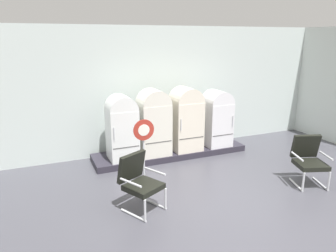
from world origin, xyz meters
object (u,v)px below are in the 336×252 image
at_px(refrigerator_2, 186,117).
at_px(armchair_left, 139,180).
at_px(refrigerator_3, 217,117).
at_px(sign_stand, 144,156).
at_px(armchair_right, 309,158).
at_px(refrigerator_1, 154,121).
at_px(refrigerator_0, 122,126).

height_order(refrigerator_2, armchair_left, refrigerator_2).
height_order(refrigerator_3, sign_stand, refrigerator_3).
distance_m(armchair_left, armchair_right, 3.46).
height_order(refrigerator_1, refrigerator_2, refrigerator_1).
bearing_deg(sign_stand, refrigerator_2, 39.64).
xyz_separation_m(armchair_right, sign_stand, (-3.07, 1.18, 0.09)).
bearing_deg(refrigerator_1, refrigerator_0, 179.01).
relative_size(refrigerator_0, refrigerator_3, 1.03).
distance_m(refrigerator_3, armchair_right, 2.55).
relative_size(refrigerator_0, armchair_right, 1.51).
relative_size(refrigerator_1, refrigerator_2, 1.01).
xyz_separation_m(refrigerator_0, armchair_left, (-0.27, -2.07, -0.39)).
xyz_separation_m(refrigerator_2, armchair_right, (1.55, -2.44, -0.44)).
distance_m(refrigerator_1, armchair_right, 3.44).
relative_size(refrigerator_3, armchair_left, 1.46).
bearing_deg(refrigerator_0, armchair_right, -37.46).
relative_size(refrigerator_1, refrigerator_3, 1.10).
relative_size(refrigerator_1, sign_stand, 1.15).
bearing_deg(refrigerator_3, armchair_right, -74.60).
bearing_deg(sign_stand, refrigerator_3, 27.47).
bearing_deg(refrigerator_3, armchair_left, -143.27).
distance_m(refrigerator_1, sign_stand, 1.45).
height_order(refrigerator_0, armchair_right, refrigerator_0).
bearing_deg(armchair_right, refrigerator_2, 122.44).
bearing_deg(refrigerator_0, armchair_left, -97.33).
distance_m(refrigerator_2, sign_stand, 2.01).
distance_m(refrigerator_0, refrigerator_1, 0.77).
bearing_deg(armchair_left, armchair_right, -6.02).
distance_m(refrigerator_0, sign_stand, 1.29).
bearing_deg(refrigerator_2, refrigerator_1, -178.51).
relative_size(refrigerator_2, refrigerator_3, 1.09).
xyz_separation_m(armchair_left, armchair_right, (3.44, -0.36, 0.00)).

